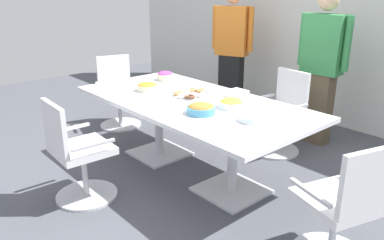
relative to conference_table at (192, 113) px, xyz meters
name	(u,v)px	position (x,y,z in m)	size (l,w,h in m)	color
ground_plane	(192,171)	(0.00, 0.00, -0.63)	(10.00, 10.00, 0.01)	#4C4F56
back_wall	(332,17)	(0.00, 2.40, 0.77)	(8.00, 0.10, 2.80)	silver
conference_table	(192,113)	(0.00, 0.00, 0.00)	(2.40, 1.20, 0.75)	silver
office_chair_0	(118,96)	(-1.68, 0.17, -0.22)	(0.67, 0.67, 0.91)	silver
office_chair_1	(77,157)	(-0.25, -1.09, -0.22)	(0.56, 0.56, 0.91)	silver
office_chair_2	(343,212)	(1.68, -0.17, -0.22)	(0.68, 0.68, 0.91)	silver
office_chair_3	(280,116)	(0.25, 1.09, -0.22)	(0.60, 0.60, 0.91)	silver
person_standing_0	(232,49)	(-1.10, 1.71, 0.30)	(0.60, 0.36, 1.77)	black
person_standing_1	(321,67)	(0.37, 1.64, 0.29)	(0.61, 0.25, 1.75)	brown
snack_bowl_pretzels	(201,109)	(0.35, -0.20, 0.17)	(0.25, 0.25, 0.09)	#4C9EC6
snack_bowl_chips_orange	(147,87)	(-0.58, -0.12, 0.17)	(0.23, 0.23, 0.09)	beige
snack_bowl_chips_yellow	(231,103)	(0.41, 0.11, 0.17)	(0.23, 0.23, 0.09)	white
snack_bowl_candy_mix	(165,76)	(-0.83, 0.31, 0.18)	(0.20, 0.20, 0.10)	beige
donut_platter	(192,94)	(-0.12, 0.11, 0.15)	(0.37, 0.37, 0.04)	white
plate_stack	(250,119)	(0.76, -0.04, 0.15)	(0.20, 0.20, 0.05)	white
napkin_pile	(237,94)	(0.21, 0.40, 0.16)	(0.17, 0.17, 0.07)	white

